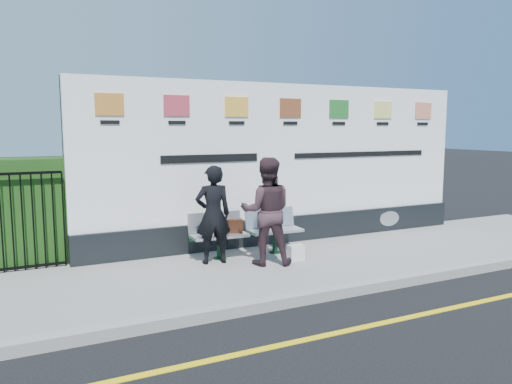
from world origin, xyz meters
TOP-DOWN VIEW (x-y plane):
  - ground at (0.00, 0.00)m, footprint 80.00×80.00m
  - pavement at (0.00, 2.50)m, footprint 14.00×3.00m
  - kerb at (0.00, 1.00)m, footprint 14.00×0.18m
  - yellow_line at (0.00, 0.00)m, footprint 14.00×0.10m
  - billboard at (0.50, 3.85)m, footprint 8.00×0.30m
  - bench at (-0.68, 3.14)m, footprint 1.99×0.60m
  - woman_left at (-1.38, 2.97)m, footprint 0.62×0.45m
  - woman_right at (-0.63, 2.55)m, footprint 1.03×0.93m
  - handbag_brown at (-0.94, 3.15)m, footprint 0.32×0.19m
  - carrier_bag_white at (-0.09, 2.53)m, footprint 0.26×0.16m

SIDE VIEW (x-z plane):
  - ground at x=0.00m, z-range 0.00..0.00m
  - yellow_line at x=0.00m, z-range 0.00..0.01m
  - pavement at x=0.00m, z-range 0.00..0.12m
  - kerb at x=0.00m, z-range 0.00..0.14m
  - carrier_bag_white at x=-0.09m, z-range 0.12..0.38m
  - bench at x=-0.68m, z-range 0.12..0.54m
  - handbag_brown at x=-0.94m, z-range 0.54..0.77m
  - woman_left at x=-1.38m, z-range 0.12..1.71m
  - woman_right at x=-0.63m, z-range 0.12..1.84m
  - billboard at x=0.50m, z-range -0.08..2.92m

